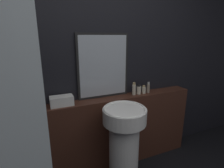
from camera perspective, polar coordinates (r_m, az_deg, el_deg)
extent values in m
cube|color=black|center=(2.07, -2.89, 5.22)|extent=(8.00, 0.06, 2.50)
cube|color=#422319|center=(2.24, -1.39, -15.79)|extent=(2.28, 0.20, 0.91)
cylinder|color=white|center=(1.97, 3.83, -22.69)|extent=(0.30, 0.30, 0.80)
cylinder|color=white|center=(1.72, 4.11, -10.27)|extent=(0.43, 0.43, 0.14)
torus|color=white|center=(1.69, 4.16, -8.10)|extent=(0.42, 0.42, 0.02)
cube|color=black|center=(2.01, -2.89, 5.84)|extent=(0.61, 0.03, 0.74)
cube|color=#B2BCC6|center=(2.00, -2.80, 5.80)|extent=(0.56, 0.02, 0.69)
cube|color=white|center=(1.90, -16.12, -5.31)|extent=(0.24, 0.13, 0.10)
cylinder|color=beige|center=(2.17, 7.17, -1.86)|extent=(0.04, 0.04, 0.13)
cylinder|color=tan|center=(2.15, 7.24, 0.14)|extent=(0.03, 0.03, 0.03)
cylinder|color=beige|center=(2.21, 8.73, -2.00)|extent=(0.05, 0.05, 0.10)
cylinder|color=black|center=(2.19, 8.80, -0.48)|extent=(0.04, 0.04, 0.02)
cylinder|color=beige|center=(2.25, 10.32, -1.96)|extent=(0.05, 0.05, 0.08)
cylinder|color=tan|center=(2.23, 10.38, -0.70)|extent=(0.04, 0.04, 0.02)
cylinder|color=gray|center=(2.28, 11.71, -1.39)|extent=(0.04, 0.04, 0.11)
cylinder|color=silver|center=(2.26, 11.81, 0.29)|extent=(0.03, 0.03, 0.03)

